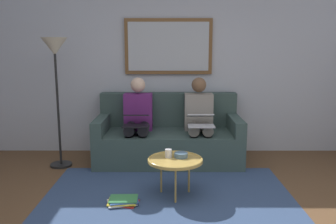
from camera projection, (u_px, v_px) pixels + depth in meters
wall_rear at (168, 64)px, 5.15m from camera, size 6.00×0.12×2.60m
area_rug at (168, 197)px, 3.66m from camera, size 2.60×1.80×0.01m
couch at (168, 138)px, 4.85m from camera, size 1.93×0.90×0.90m
framed_mirror at (168, 46)px, 5.01m from camera, size 1.24×0.05×0.78m
coffee_table at (175, 160)px, 3.64m from camera, size 0.57×0.57×0.41m
cup at (168, 153)px, 3.69m from camera, size 0.07×0.07×0.09m
bowl at (181, 155)px, 3.69m from camera, size 0.14×0.14×0.05m
person_left at (199, 118)px, 4.73m from camera, size 0.38×0.58×1.14m
laptop_silver at (200, 120)px, 4.49m from camera, size 0.34×0.35×0.15m
person_right at (137, 118)px, 4.73m from camera, size 0.38×0.58×1.14m
laptop_black at (136, 120)px, 4.49m from camera, size 0.32×0.34×0.15m
magazine_stack at (123, 201)px, 3.51m from camera, size 0.34×0.28×0.05m
standing_lamp at (55, 61)px, 4.40m from camera, size 0.32×0.32×1.66m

